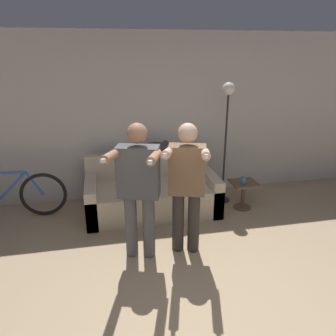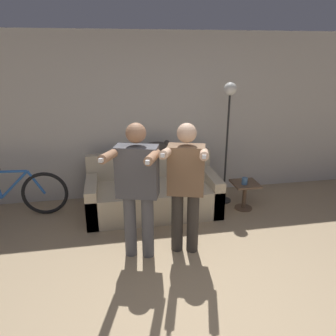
% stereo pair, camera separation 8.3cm
% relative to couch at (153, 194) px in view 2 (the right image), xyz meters
% --- Properties ---
extents(ground_plane, '(16.00, 16.00, 0.00)m').
position_rel_couch_xyz_m(ground_plane, '(0.13, -2.23, -0.27)').
color(ground_plane, tan).
extents(wall_back, '(10.00, 0.05, 2.60)m').
position_rel_couch_xyz_m(wall_back, '(0.13, 0.67, 1.03)').
color(wall_back, beige).
rests_on(wall_back, ground_plane).
extents(couch, '(1.93, 0.91, 0.83)m').
position_rel_couch_xyz_m(couch, '(0.00, 0.00, 0.00)').
color(couch, beige).
rests_on(couch, ground_plane).
extents(person_left, '(0.66, 0.78, 1.60)m').
position_rel_couch_xyz_m(person_left, '(-0.32, -1.13, 0.66)').
color(person_left, '#56565B').
rests_on(person_left, ground_plane).
extents(person_right, '(0.61, 0.76, 1.57)m').
position_rel_couch_xyz_m(person_right, '(0.23, -1.13, 0.64)').
color(person_right, '#38332D').
rests_on(person_right, ground_plane).
extents(cat, '(0.53, 0.13, 0.18)m').
position_rel_couch_xyz_m(cat, '(0.12, 0.35, 0.64)').
color(cat, '#3D3833').
rests_on(cat, couch).
extents(floor_lamp, '(0.24, 0.24, 1.88)m').
position_rel_couch_xyz_m(floor_lamp, '(1.17, 0.13, 1.14)').
color(floor_lamp, black).
rests_on(floor_lamp, ground_plane).
extents(side_table, '(0.38, 0.38, 0.43)m').
position_rel_couch_xyz_m(side_table, '(1.39, -0.19, 0.03)').
color(side_table, brown).
rests_on(side_table, ground_plane).
extents(cup, '(0.09, 0.09, 0.10)m').
position_rel_couch_xyz_m(cup, '(1.35, -0.24, 0.21)').
color(cup, '#3D6693').
rests_on(cup, side_table).
extents(bicycle, '(1.62, 0.07, 0.75)m').
position_rel_couch_xyz_m(bicycle, '(-2.05, 0.18, 0.08)').
color(bicycle, black).
rests_on(bicycle, ground_plane).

